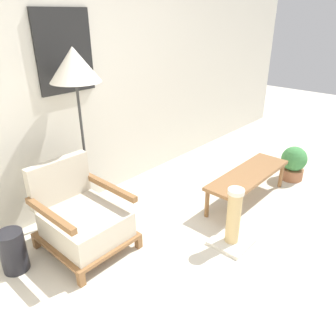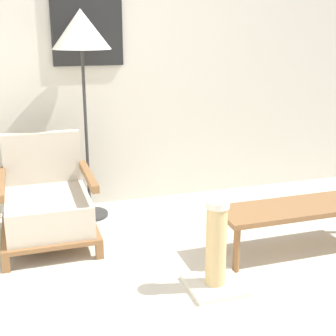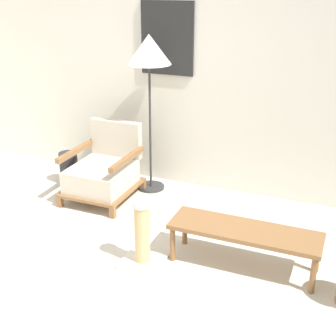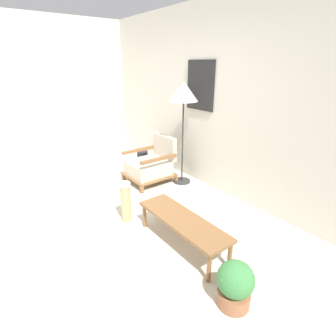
{
  "view_description": "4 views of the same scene",
  "coord_description": "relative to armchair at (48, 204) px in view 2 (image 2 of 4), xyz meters",
  "views": [
    {
      "loc": [
        -1.87,
        -0.57,
        1.87
      ],
      "look_at": [
        0.19,
        1.27,
        0.55
      ],
      "focal_mm": 35.0,
      "sensor_mm": 36.0,
      "label": 1
    },
    {
      "loc": [
        -0.75,
        -1.68,
        1.48
      ],
      "look_at": [
        0.19,
        1.27,
        0.55
      ],
      "focal_mm": 50.0,
      "sensor_mm": 36.0,
      "label": 2
    },
    {
      "loc": [
        1.67,
        -2.27,
        2.13
      ],
      "look_at": [
        0.19,
        1.27,
        0.55
      ],
      "focal_mm": 50.0,
      "sensor_mm": 36.0,
      "label": 3
    },
    {
      "loc": [
        2.81,
        -0.69,
        1.85
      ],
      "look_at": [
        0.19,
        1.27,
        0.55
      ],
      "focal_mm": 28.0,
      "sensor_mm": 36.0,
      "label": 4
    }
  ],
  "objects": [
    {
      "name": "armchair",
      "position": [
        0.0,
        0.0,
        0.0
      ],
      "size": [
        0.64,
        0.72,
        0.74
      ],
      "color": "brown",
      "rests_on": "ground_plane"
    },
    {
      "name": "floor_lamp",
      "position": [
        0.35,
        0.39,
        1.12
      ],
      "size": [
        0.44,
        0.44,
        1.62
      ],
      "color": "#2D2D2D",
      "rests_on": "ground_plane"
    },
    {
      "name": "coffee_table",
      "position": [
        1.63,
        -0.67,
        0.01
      ],
      "size": [
        1.17,
        0.36,
        0.33
      ],
      "color": "brown",
      "rests_on": "ground_plane"
    },
    {
      "name": "wall_back",
      "position": [
        0.62,
        0.68,
        1.07
      ],
      "size": [
        8.0,
        0.09,
        2.7
      ],
      "color": "beige",
      "rests_on": "ground_plane"
    },
    {
      "name": "scratching_post",
      "position": [
        0.89,
        -0.95,
        -0.07
      ],
      "size": [
        0.33,
        0.33,
        0.55
      ],
      "color": "beige",
      "rests_on": "ground_plane"
    }
  ]
}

